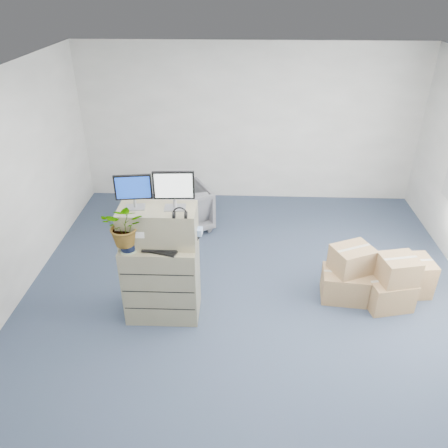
{
  "coord_description": "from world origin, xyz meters",
  "views": [
    {
      "loc": [
        -0.13,
        -4.08,
        3.75
      ],
      "look_at": [
        -0.32,
        0.4,
        1.16
      ],
      "focal_mm": 35.0,
      "sensor_mm": 36.0,
      "label": 1
    }
  ],
  "objects_px": {
    "filing_cabinet_lower": "(162,279)",
    "keyboard": "(159,249)",
    "potted_plant": "(126,230)",
    "monitor_right": "(174,188)",
    "water_bottle": "(164,231)",
    "office_chair": "(184,206)",
    "monitor_left": "(133,190)"
  },
  "relations": [
    {
      "from": "monitor_left",
      "to": "potted_plant",
      "type": "xyz_separation_m",
      "value": [
        -0.08,
        -0.2,
        -0.39
      ]
    },
    {
      "from": "monitor_right",
      "to": "potted_plant",
      "type": "xyz_separation_m",
      "value": [
        -0.52,
        -0.21,
        -0.42
      ]
    },
    {
      "from": "monitor_left",
      "to": "monitor_right",
      "type": "bearing_deg",
      "value": -7.56
    },
    {
      "from": "monitor_right",
      "to": "water_bottle",
      "type": "distance_m",
      "value": 0.58
    },
    {
      "from": "potted_plant",
      "to": "office_chair",
      "type": "relative_size",
      "value": 0.67
    },
    {
      "from": "filing_cabinet_lower",
      "to": "office_chair",
      "type": "xyz_separation_m",
      "value": [
        0.0,
        2.12,
        -0.11
      ]
    },
    {
      "from": "filing_cabinet_lower",
      "to": "potted_plant",
      "type": "xyz_separation_m",
      "value": [
        -0.32,
        -0.15,
        0.78
      ]
    },
    {
      "from": "water_bottle",
      "to": "office_chair",
      "type": "height_order",
      "value": "water_bottle"
    },
    {
      "from": "keyboard",
      "to": "water_bottle",
      "type": "distance_m",
      "value": 0.24
    },
    {
      "from": "potted_plant",
      "to": "office_chair",
      "type": "height_order",
      "value": "potted_plant"
    },
    {
      "from": "monitor_left",
      "to": "keyboard",
      "type": "distance_m",
      "value": 0.73
    },
    {
      "from": "monitor_left",
      "to": "office_chair",
      "type": "relative_size",
      "value": 0.5
    },
    {
      "from": "potted_plant",
      "to": "monitor_right",
      "type": "bearing_deg",
      "value": 21.4
    },
    {
      "from": "monitor_left",
      "to": "office_chair",
      "type": "bearing_deg",
      "value": 74.88
    },
    {
      "from": "monitor_left",
      "to": "water_bottle",
      "type": "bearing_deg",
      "value": -3.18
    },
    {
      "from": "filing_cabinet_lower",
      "to": "office_chair",
      "type": "distance_m",
      "value": 2.12
    },
    {
      "from": "potted_plant",
      "to": "office_chair",
      "type": "xyz_separation_m",
      "value": [
        0.32,
        2.27,
        -0.89
      ]
    },
    {
      "from": "filing_cabinet_lower",
      "to": "monitor_left",
      "type": "distance_m",
      "value": 1.2
    },
    {
      "from": "water_bottle",
      "to": "office_chair",
      "type": "distance_m",
      "value": 2.18
    },
    {
      "from": "filing_cabinet_lower",
      "to": "potted_plant",
      "type": "height_order",
      "value": "potted_plant"
    },
    {
      "from": "water_bottle",
      "to": "keyboard",
      "type": "bearing_deg",
      "value": -98.41
    },
    {
      "from": "filing_cabinet_lower",
      "to": "keyboard",
      "type": "height_order",
      "value": "keyboard"
    },
    {
      "from": "keyboard",
      "to": "water_bottle",
      "type": "relative_size",
      "value": 1.64
    },
    {
      "from": "monitor_left",
      "to": "potted_plant",
      "type": "height_order",
      "value": "monitor_left"
    },
    {
      "from": "filing_cabinet_lower",
      "to": "keyboard",
      "type": "relative_size",
      "value": 2.32
    },
    {
      "from": "office_chair",
      "to": "keyboard",
      "type": "bearing_deg",
      "value": 62.21
    },
    {
      "from": "filing_cabinet_lower",
      "to": "water_bottle",
      "type": "distance_m",
      "value": 0.65
    },
    {
      "from": "monitor_right",
      "to": "office_chair",
      "type": "xyz_separation_m",
      "value": [
        -0.2,
        2.06,
        -1.31
      ]
    },
    {
      "from": "monitor_left",
      "to": "water_bottle",
      "type": "height_order",
      "value": "monitor_left"
    },
    {
      "from": "monitor_right",
      "to": "monitor_left",
      "type": "bearing_deg",
      "value": 177.27
    },
    {
      "from": "potted_plant",
      "to": "filing_cabinet_lower",
      "type": "bearing_deg",
      "value": 25.26
    },
    {
      "from": "water_bottle",
      "to": "potted_plant",
      "type": "height_order",
      "value": "potted_plant"
    }
  ]
}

